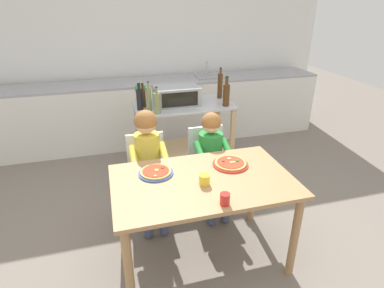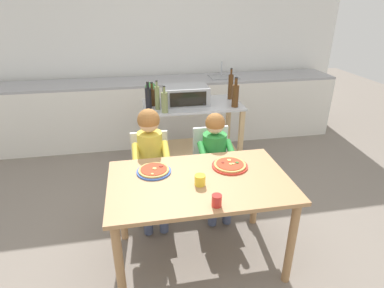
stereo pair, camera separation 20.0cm
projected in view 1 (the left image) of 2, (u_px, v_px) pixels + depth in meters
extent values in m
plane|color=slate|center=(173.00, 186.00, 3.59)|extent=(11.21, 11.21, 0.00)
cube|color=white|center=(144.00, 42.00, 4.54)|extent=(5.47, 0.12, 2.70)
cube|color=silver|center=(152.00, 112.00, 4.57)|extent=(4.92, 0.60, 0.86)
cube|color=#9E9EA3|center=(150.00, 82.00, 4.38)|extent=(4.92, 0.60, 0.03)
cube|color=gray|center=(209.00, 77.00, 4.58)|extent=(0.40, 0.33, 0.02)
cylinder|color=#B7BABF|center=(207.00, 68.00, 4.64)|extent=(0.02, 0.02, 0.20)
cube|color=#B7BABF|center=(183.00, 105.00, 3.56)|extent=(1.10, 0.59, 0.02)
cube|color=tan|center=(184.00, 148.00, 3.78)|extent=(1.01, 0.54, 0.02)
cube|color=tan|center=(144.00, 154.00, 3.39)|extent=(0.05, 0.05, 0.83)
cube|color=tan|center=(232.00, 143.00, 3.64)|extent=(0.05, 0.05, 0.83)
cube|color=tan|center=(138.00, 136.00, 3.83)|extent=(0.05, 0.05, 0.83)
cube|color=tan|center=(217.00, 127.00, 4.08)|extent=(0.05, 0.05, 0.83)
cube|color=#999BA0|center=(177.00, 95.00, 3.50)|extent=(0.49, 0.33, 0.20)
cube|color=black|center=(180.00, 100.00, 3.36)|extent=(0.39, 0.01, 0.15)
cylinder|color=black|center=(196.00, 104.00, 3.42)|extent=(0.02, 0.01, 0.02)
cylinder|color=#4C2D14|center=(220.00, 86.00, 3.69)|extent=(0.06, 0.06, 0.29)
cylinder|color=#4C2D14|center=(221.00, 71.00, 3.62)|extent=(0.02, 0.02, 0.06)
cylinder|color=black|center=(221.00, 68.00, 3.60)|extent=(0.03, 0.03, 0.01)
cylinder|color=#4C2D14|center=(226.00, 95.00, 3.44)|extent=(0.07, 0.07, 0.24)
cylinder|color=#4C2D14|center=(227.00, 81.00, 3.37)|extent=(0.03, 0.03, 0.08)
cylinder|color=black|center=(227.00, 77.00, 3.35)|extent=(0.04, 0.04, 0.01)
cylinder|color=olive|center=(149.00, 99.00, 3.29)|extent=(0.05, 0.05, 0.25)
cylinder|color=olive|center=(148.00, 85.00, 3.23)|extent=(0.02, 0.02, 0.05)
cylinder|color=black|center=(148.00, 82.00, 3.22)|extent=(0.02, 0.02, 0.01)
cylinder|color=#4C2D14|center=(143.00, 99.00, 3.41)|extent=(0.05, 0.05, 0.18)
cylinder|color=#4C2D14|center=(142.00, 88.00, 3.36)|extent=(0.02, 0.02, 0.07)
cylinder|color=black|center=(142.00, 84.00, 3.34)|extent=(0.03, 0.03, 0.01)
cylinder|color=olive|center=(157.00, 103.00, 3.21)|extent=(0.07, 0.07, 0.21)
cylinder|color=olive|center=(156.00, 90.00, 3.16)|extent=(0.02, 0.02, 0.06)
cylinder|color=black|center=(156.00, 87.00, 3.14)|extent=(0.03, 0.03, 0.01)
cylinder|color=black|center=(140.00, 100.00, 3.32)|extent=(0.07, 0.07, 0.22)
cylinder|color=black|center=(139.00, 86.00, 3.26)|extent=(0.03, 0.03, 0.06)
cylinder|color=black|center=(138.00, 83.00, 3.25)|extent=(0.03, 0.03, 0.01)
cylinder|color=#9E5B3D|center=(141.00, 97.00, 3.59)|extent=(0.10, 0.10, 0.11)
sphere|color=#428942|center=(140.00, 89.00, 3.54)|extent=(0.12, 0.12, 0.12)
cube|color=#AD7F51|center=(203.00, 181.00, 2.30)|extent=(1.31, 0.81, 0.03)
cylinder|color=#AD7F51|center=(129.00, 272.00, 2.01)|extent=(0.06, 0.06, 0.71)
cylinder|color=#AD7F51|center=(295.00, 237.00, 2.30)|extent=(0.06, 0.06, 0.71)
cylinder|color=#AD7F51|center=(121.00, 208.00, 2.62)|extent=(0.06, 0.06, 0.71)
cylinder|color=#AD7F51|center=(253.00, 187.00, 2.91)|extent=(0.06, 0.06, 0.71)
cube|color=silver|center=(149.00, 178.00, 2.89)|extent=(0.36, 0.36, 0.04)
cube|color=silver|center=(146.00, 152.00, 2.95)|extent=(0.34, 0.03, 0.38)
cylinder|color=silver|center=(169.00, 205.00, 2.89)|extent=(0.03, 0.03, 0.42)
cylinder|color=silver|center=(136.00, 210.00, 2.81)|extent=(0.03, 0.03, 0.42)
cylinder|color=silver|center=(163.00, 188.00, 3.15)|extent=(0.03, 0.03, 0.42)
cylinder|color=silver|center=(133.00, 192.00, 3.07)|extent=(0.03, 0.03, 0.42)
cube|color=silver|center=(210.00, 169.00, 3.04)|extent=(0.36, 0.36, 0.04)
cube|color=silver|center=(205.00, 144.00, 3.10)|extent=(0.34, 0.03, 0.38)
cylinder|color=silver|center=(229.00, 194.00, 3.04)|extent=(0.03, 0.03, 0.42)
cylinder|color=silver|center=(199.00, 199.00, 2.97)|extent=(0.03, 0.03, 0.42)
cylinder|color=silver|center=(219.00, 179.00, 3.30)|extent=(0.03, 0.03, 0.42)
cylinder|color=silver|center=(191.00, 183.00, 3.23)|extent=(0.03, 0.03, 0.42)
cube|color=#424C6B|center=(159.00, 181.00, 2.76)|extent=(0.10, 0.30, 0.10)
cylinder|color=#424C6B|center=(163.00, 212.00, 2.75)|extent=(0.08, 0.08, 0.44)
cube|color=#424C6B|center=(143.00, 184.00, 2.73)|extent=(0.10, 0.30, 0.10)
cylinder|color=#424C6B|center=(147.00, 215.00, 2.72)|extent=(0.08, 0.08, 0.44)
cylinder|color=yellow|center=(164.00, 154.00, 2.71)|extent=(0.06, 0.26, 0.15)
cylinder|color=yellow|center=(134.00, 158.00, 2.65)|extent=(0.06, 0.26, 0.15)
cylinder|color=yellow|center=(148.00, 155.00, 2.79)|extent=(0.22, 0.22, 0.40)
sphere|color=beige|center=(146.00, 123.00, 2.66)|extent=(0.18, 0.18, 0.18)
sphere|color=#9E6633|center=(145.00, 121.00, 2.65)|extent=(0.19, 0.19, 0.19)
cube|color=#424C6B|center=(222.00, 171.00, 2.92)|extent=(0.10, 0.30, 0.10)
cylinder|color=#424C6B|center=(226.00, 201.00, 2.91)|extent=(0.08, 0.08, 0.44)
cube|color=#424C6B|center=(208.00, 174.00, 2.89)|extent=(0.10, 0.30, 0.10)
cylinder|color=#424C6B|center=(212.00, 203.00, 2.87)|extent=(0.08, 0.08, 0.44)
cylinder|color=green|center=(228.00, 149.00, 2.89)|extent=(0.06, 0.26, 0.15)
cylinder|color=green|center=(200.00, 153.00, 2.82)|extent=(0.06, 0.26, 0.15)
cylinder|color=green|center=(211.00, 150.00, 2.96)|extent=(0.22, 0.22, 0.33)
sphere|color=beige|center=(211.00, 124.00, 2.85)|extent=(0.17, 0.17, 0.17)
sphere|color=#9E6633|center=(211.00, 122.00, 2.84)|extent=(0.18, 0.18, 0.18)
cylinder|color=#3356B7|center=(156.00, 173.00, 2.37)|extent=(0.26, 0.26, 0.01)
cylinder|color=tan|center=(156.00, 172.00, 2.36)|extent=(0.23, 0.23, 0.01)
cylinder|color=#B23D23|center=(156.00, 171.00, 2.36)|extent=(0.20, 0.20, 0.00)
cylinder|color=maroon|center=(163.00, 167.00, 2.40)|extent=(0.03, 0.03, 0.01)
cylinder|color=#DBC666|center=(155.00, 176.00, 2.29)|extent=(0.02, 0.02, 0.01)
cylinder|color=#DBC666|center=(157.00, 170.00, 2.36)|extent=(0.03, 0.03, 0.01)
cylinder|color=red|center=(230.00, 164.00, 2.49)|extent=(0.28, 0.28, 0.01)
cylinder|color=tan|center=(230.00, 163.00, 2.49)|extent=(0.25, 0.25, 0.01)
cylinder|color=#B23D23|center=(230.00, 162.00, 2.48)|extent=(0.21, 0.21, 0.00)
cylinder|color=#DBC666|center=(234.00, 162.00, 2.48)|extent=(0.02, 0.02, 0.01)
cylinder|color=#DBC666|center=(229.00, 159.00, 2.53)|extent=(0.03, 0.03, 0.01)
cylinder|color=#DBC666|center=(231.00, 162.00, 2.47)|extent=(0.03, 0.03, 0.01)
cylinder|color=#386628|center=(237.00, 161.00, 2.50)|extent=(0.03, 0.03, 0.01)
cylinder|color=maroon|center=(223.00, 161.00, 2.49)|extent=(0.02, 0.02, 0.01)
cylinder|color=red|center=(225.00, 199.00, 2.01)|extent=(0.06, 0.06, 0.08)
cylinder|color=yellow|center=(204.00, 180.00, 2.22)|extent=(0.08, 0.08, 0.08)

